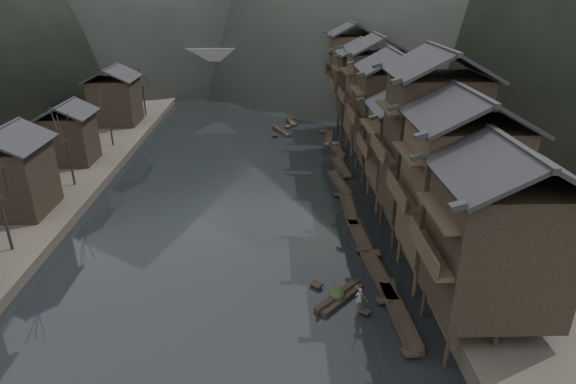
{
  "coord_description": "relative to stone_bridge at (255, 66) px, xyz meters",
  "views": [
    {
      "loc": [
        4.18,
        -32.46,
        21.05
      ],
      "look_at": [
        5.34,
        10.31,
        2.5
      ],
      "focal_mm": 30.0,
      "sensor_mm": 36.0,
      "label": 1
    }
  ],
  "objects": [
    {
      "name": "boatman",
      "position": [
        9.89,
        -76.98,
        -3.84
      ],
      "size": [
        0.63,
        0.44,
        1.67
      ],
      "primitive_type": "imported",
      "rotation": [
        0.0,
        0.0,
        3.2
      ],
      "color": "#5D5D60",
      "rests_on": "hero_sampan"
    },
    {
      "name": "water",
      "position": [
        0.0,
        -72.0,
        -5.11
      ],
      "size": [
        300.0,
        300.0,
        0.0
      ],
      "primitive_type": "plane",
      "color": "black",
      "rests_on": "ground"
    },
    {
      "name": "left_bank",
      "position": [
        -35.0,
        -32.0,
        -4.51
      ],
      "size": [
        40.0,
        200.0,
        1.2
      ],
      "primitive_type": "cube",
      "color": "#2D2823",
      "rests_on": "ground"
    },
    {
      "name": "hero_sampan",
      "position": [
        8.68,
        -75.69,
        -4.91
      ],
      "size": [
        4.08,
        4.29,
        0.44
      ],
      "color": "black",
      "rests_on": "water"
    },
    {
      "name": "left_houses",
      "position": [
        -20.5,
        -51.88,
        0.55
      ],
      "size": [
        8.1,
        53.2,
        8.73
      ],
      "color": "black",
      "rests_on": "left_bank"
    },
    {
      "name": "right_bank",
      "position": [
        35.0,
        -32.0,
        -4.21
      ],
      "size": [
        40.0,
        200.0,
        1.8
      ],
      "primitive_type": "cube",
      "color": "#2D2823",
      "rests_on": "ground"
    },
    {
      "name": "midriver_boats",
      "position": [
        5.83,
        -18.94,
        -4.91
      ],
      "size": [
        4.63,
        36.88,
        0.45
      ],
      "color": "black",
      "rests_on": "water"
    },
    {
      "name": "bamboo_pole",
      "position": [
        10.09,
        -76.98,
        -1.48
      ],
      "size": [
        1.49,
        2.18,
        3.05
      ],
      "primitive_type": "cylinder",
      "rotation": [
        0.7,
        0.0,
        -0.59
      ],
      "color": "#8C7A51",
      "rests_on": "boatman"
    },
    {
      "name": "moored_sampans",
      "position": [
        11.98,
        -57.5,
        -4.91
      ],
      "size": [
        3.03,
        49.61,
        0.47
      ],
      "color": "black",
      "rests_on": "water"
    },
    {
      "name": "cargo_heap",
      "position": [
        8.52,
        -75.52,
        -4.34
      ],
      "size": [
        1.11,
        1.46,
        0.67
      ],
      "primitive_type": "ellipsoid",
      "color": "black",
      "rests_on": "hero_sampan"
    },
    {
      "name": "stone_bridge",
      "position": [
        0.0,
        0.0,
        0.0
      ],
      "size": [
        40.0,
        6.0,
        9.0
      ],
      "color": "#4C4C4F",
      "rests_on": "ground"
    },
    {
      "name": "bare_trees",
      "position": [
        -17.0,
        -57.26,
        1.33
      ],
      "size": [
        3.82,
        61.07,
        7.64
      ],
      "color": "black",
      "rests_on": "left_bank"
    },
    {
      "name": "stilt_houses",
      "position": [
        17.28,
        -52.5,
        4.01
      ],
      "size": [
        9.0,
        67.6,
        16.77
      ],
      "color": "black",
      "rests_on": "ground"
    }
  ]
}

